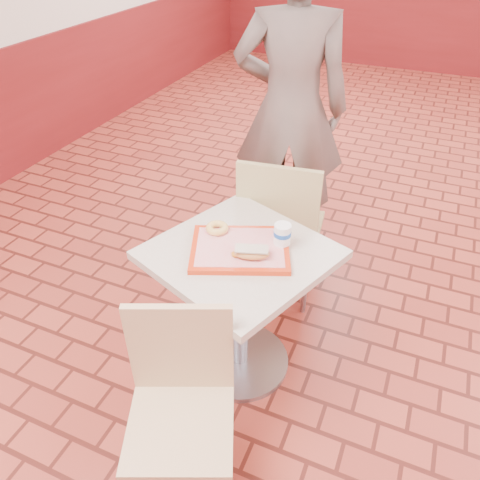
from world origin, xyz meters
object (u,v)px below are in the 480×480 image
at_px(paper_cup, 282,234).
at_px(chair_main_front, 181,398).
at_px(ring_donut, 217,228).
at_px(chair_main_back, 280,224).
at_px(customer, 291,109).
at_px(main_table, 240,292).
at_px(long_john_donut, 251,253).
at_px(serving_tray, 240,249).

bearing_deg(paper_cup, chair_main_front, -101.44).
bearing_deg(ring_donut, chair_main_back, 74.98).
xyz_separation_m(chair_main_front, chair_main_back, (-0.02, 1.16, 0.05)).
distance_m(customer, ring_donut, 1.08).
xyz_separation_m(chair_main_front, ring_donut, (-0.16, 0.66, 0.31)).
bearing_deg(ring_donut, main_table, -25.16).
relative_size(customer, long_john_donut, 11.33).
bearing_deg(long_john_donut, chair_main_front, -95.56).
xyz_separation_m(customer, serving_tray, (0.16, -1.14, -0.20)).
bearing_deg(paper_cup, long_john_donut, -120.58).
xyz_separation_m(main_table, chair_main_front, (0.02, -0.59, -0.02)).
xyz_separation_m(chair_main_back, long_john_donut, (0.07, -0.62, 0.26)).
xyz_separation_m(serving_tray, long_john_donut, (0.07, -0.05, 0.04)).
relative_size(chair_main_back, customer, 0.49).
distance_m(customer, paper_cup, 1.10).
distance_m(serving_tray, long_john_donut, 0.09).
xyz_separation_m(chair_main_back, paper_cup, (0.16, -0.47, 0.29)).
bearing_deg(serving_tray, long_john_donut, -36.15).
bearing_deg(chair_main_back, long_john_donut, 89.56).
bearing_deg(ring_donut, long_john_donut, -29.10).
bearing_deg(chair_main_front, serving_tray, 68.48).
relative_size(main_table, serving_tray, 1.75).
height_order(customer, serving_tray, customer).
height_order(main_table, chair_main_front, chair_main_front).
height_order(serving_tray, paper_cup, paper_cup).
height_order(main_table, chair_main_back, chair_main_back).
relative_size(main_table, chair_main_back, 0.79).
relative_size(ring_donut, long_john_donut, 0.61).
bearing_deg(serving_tray, customer, 98.03).
bearing_deg(serving_tray, paper_cup, 31.32).
distance_m(main_table, long_john_donut, 0.30).
relative_size(customer, ring_donut, 18.56).
relative_size(serving_tray, paper_cup, 4.46).
distance_m(chair_main_back, long_john_donut, 0.68).
relative_size(customer, paper_cup, 20.16).
bearing_deg(main_table, ring_donut, 154.84).
xyz_separation_m(chair_main_front, serving_tray, (-0.02, 0.59, 0.28)).
distance_m(ring_donut, paper_cup, 0.30).
relative_size(main_table, chair_main_front, 0.87).
bearing_deg(chair_main_back, main_table, 83.17).
xyz_separation_m(main_table, customer, (-0.16, 1.14, 0.45)).
bearing_deg(serving_tray, chair_main_front, -88.35).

